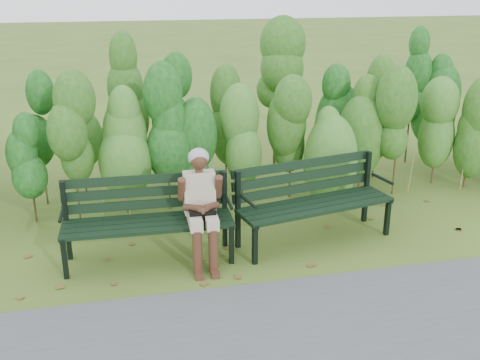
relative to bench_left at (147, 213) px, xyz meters
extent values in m
plane|color=#4C5B22|center=(1.20, 0.04, -0.58)|extent=(80.00, 80.00, 0.00)
cube|color=#474749|center=(1.20, -2.16, -0.57)|extent=(60.00, 2.50, 0.01)
cylinder|color=#47381E|center=(-1.56, 1.34, -0.18)|extent=(0.03, 0.03, 0.80)
ellipsoid|color=#2C5714|center=(-1.56, 1.34, 0.46)|extent=(0.64, 0.64, 1.44)
cylinder|color=#47381E|center=(-0.94, 1.34, -0.18)|extent=(0.03, 0.03, 0.80)
ellipsoid|color=#2C5714|center=(-0.94, 1.34, 0.46)|extent=(0.64, 0.64, 1.44)
cylinder|color=#47381E|center=(-0.33, 1.34, -0.18)|extent=(0.03, 0.03, 0.80)
ellipsoid|color=#2C5714|center=(-0.33, 1.34, 0.46)|extent=(0.64, 0.64, 1.44)
cylinder|color=#47381E|center=(0.28, 1.34, -0.18)|extent=(0.03, 0.03, 0.80)
ellipsoid|color=#2C5714|center=(0.28, 1.34, 0.46)|extent=(0.64, 0.64, 1.44)
cylinder|color=#47381E|center=(0.89, 1.34, -0.18)|extent=(0.03, 0.03, 0.80)
ellipsoid|color=#2C5714|center=(0.89, 1.34, 0.46)|extent=(0.64, 0.64, 1.44)
cylinder|color=#47381E|center=(1.50, 1.34, -0.18)|extent=(0.03, 0.03, 0.80)
ellipsoid|color=#2C5714|center=(1.50, 1.34, 0.46)|extent=(0.64, 0.64, 1.44)
cylinder|color=#47381E|center=(2.12, 1.34, -0.18)|extent=(0.03, 0.03, 0.80)
ellipsoid|color=#2C5714|center=(2.12, 1.34, 0.46)|extent=(0.64, 0.64, 1.44)
cylinder|color=#47381E|center=(2.73, 1.34, -0.18)|extent=(0.03, 0.03, 0.80)
ellipsoid|color=#2C5714|center=(2.73, 1.34, 0.46)|extent=(0.64, 0.64, 1.44)
cylinder|color=#47381E|center=(3.34, 1.34, -0.18)|extent=(0.03, 0.03, 0.80)
ellipsoid|color=#2C5714|center=(3.34, 1.34, 0.46)|extent=(0.64, 0.64, 1.44)
cylinder|color=#47381E|center=(3.95, 1.34, -0.18)|extent=(0.03, 0.03, 0.80)
ellipsoid|color=#2C5714|center=(3.95, 1.34, 0.46)|extent=(0.64, 0.64, 1.44)
cylinder|color=#47381E|center=(4.56, 1.34, -0.18)|extent=(0.03, 0.03, 0.80)
ellipsoid|color=#2C5714|center=(4.56, 1.34, 0.46)|extent=(0.64, 0.64, 1.44)
cylinder|color=#47381E|center=(5.17, 1.34, -0.18)|extent=(0.03, 0.03, 0.80)
ellipsoid|color=#2C5714|center=(5.17, 1.34, 0.46)|extent=(0.64, 0.64, 1.44)
cylinder|color=#47381E|center=(-1.49, 2.34, -0.03)|extent=(0.04, 0.04, 1.10)
ellipsoid|color=#104513|center=(-1.49, 2.34, 0.85)|extent=(0.70, 0.70, 1.98)
cylinder|color=#47381E|center=(-0.72, 2.34, -0.03)|extent=(0.04, 0.04, 1.10)
ellipsoid|color=#104513|center=(-0.72, 2.34, 0.85)|extent=(0.70, 0.70, 1.98)
cylinder|color=#47381E|center=(0.05, 2.34, -0.03)|extent=(0.04, 0.04, 1.10)
ellipsoid|color=#104513|center=(0.05, 2.34, 0.85)|extent=(0.70, 0.70, 1.98)
cylinder|color=#47381E|center=(0.81, 2.34, -0.03)|extent=(0.04, 0.04, 1.10)
ellipsoid|color=#104513|center=(0.81, 2.34, 0.85)|extent=(0.70, 0.70, 1.98)
cylinder|color=#47381E|center=(1.58, 2.34, -0.03)|extent=(0.04, 0.04, 1.10)
ellipsoid|color=#104513|center=(1.58, 2.34, 0.85)|extent=(0.70, 0.70, 1.98)
cylinder|color=#47381E|center=(2.35, 2.34, -0.03)|extent=(0.04, 0.04, 1.10)
ellipsoid|color=#104513|center=(2.35, 2.34, 0.85)|extent=(0.70, 0.70, 1.98)
cylinder|color=#47381E|center=(3.12, 2.34, -0.03)|extent=(0.04, 0.04, 1.10)
ellipsoid|color=#104513|center=(3.12, 2.34, 0.85)|extent=(0.70, 0.70, 1.98)
cylinder|color=#47381E|center=(3.89, 2.34, -0.03)|extent=(0.04, 0.04, 1.10)
ellipsoid|color=#104513|center=(3.89, 2.34, 0.85)|extent=(0.70, 0.70, 1.98)
cylinder|color=#47381E|center=(4.65, 2.34, -0.03)|extent=(0.04, 0.04, 1.10)
ellipsoid|color=#104513|center=(4.65, 2.34, 0.85)|extent=(0.70, 0.70, 1.98)
cylinder|color=#47381E|center=(5.42, 2.34, -0.03)|extent=(0.04, 0.04, 1.10)
ellipsoid|color=#104513|center=(5.42, 2.34, 0.85)|extent=(0.70, 0.70, 1.98)
cube|color=brown|center=(0.24, 0.66, -0.57)|extent=(0.09, 0.08, 0.01)
cube|color=brown|center=(1.80, 0.94, -0.57)|extent=(0.11, 0.11, 0.01)
cube|color=brown|center=(-1.44, -0.90, -0.57)|extent=(0.11, 0.10, 0.01)
cube|color=brown|center=(3.87, -0.49, -0.57)|extent=(0.11, 0.10, 0.01)
cube|color=brown|center=(0.17, 0.08, -0.57)|extent=(0.11, 0.10, 0.01)
cube|color=brown|center=(1.92, -0.74, -0.57)|extent=(0.11, 0.11, 0.01)
cube|color=brown|center=(1.58, -0.63, -0.57)|extent=(0.11, 0.10, 0.01)
cube|color=brown|center=(3.55, 0.33, -0.57)|extent=(0.11, 0.10, 0.01)
cube|color=brown|center=(3.43, -0.79, -0.57)|extent=(0.08, 0.10, 0.01)
cube|color=brown|center=(0.71, 0.35, -0.57)|extent=(0.09, 0.08, 0.01)
cube|color=brown|center=(0.69, 1.00, -0.57)|extent=(0.09, 0.07, 0.01)
cube|color=brown|center=(2.31, -0.68, -0.57)|extent=(0.10, 0.11, 0.01)
cube|color=brown|center=(-1.28, 0.51, -0.57)|extent=(0.08, 0.10, 0.01)
cube|color=brown|center=(-0.13, -0.40, -0.57)|extent=(0.10, 0.09, 0.01)
cube|color=brown|center=(-0.07, 0.11, -0.57)|extent=(0.08, 0.10, 0.01)
cube|color=brown|center=(3.03, 0.56, -0.57)|extent=(0.11, 0.10, 0.01)
cube|color=brown|center=(-1.02, 0.78, -0.57)|extent=(0.09, 0.11, 0.01)
cube|color=brown|center=(2.48, -0.19, -0.57)|extent=(0.07, 0.09, 0.01)
cube|color=brown|center=(-1.56, -0.14, -0.57)|extent=(0.11, 0.11, 0.01)
cube|color=brown|center=(3.37, -0.02, -0.57)|extent=(0.11, 0.11, 0.01)
cube|color=brown|center=(-1.51, 0.96, -0.57)|extent=(0.10, 0.08, 0.01)
cube|color=brown|center=(-1.46, -0.07, -0.57)|extent=(0.11, 0.09, 0.01)
cube|color=brown|center=(-1.40, -0.95, -0.57)|extent=(0.10, 0.09, 0.01)
cube|color=black|center=(-0.01, -0.32, -0.09)|extent=(1.96, 0.18, 0.04)
cube|color=black|center=(-0.01, -0.19, -0.09)|extent=(1.96, 0.18, 0.04)
cube|color=black|center=(0.00, -0.05, -0.09)|extent=(1.96, 0.18, 0.04)
cube|color=black|center=(0.00, 0.08, -0.09)|extent=(1.96, 0.18, 0.04)
cube|color=black|center=(0.01, 0.19, 0.03)|extent=(1.96, 0.12, 0.11)
cube|color=black|center=(0.01, 0.20, 0.18)|extent=(1.96, 0.12, 0.11)
cube|color=black|center=(0.01, 0.22, 0.34)|extent=(1.96, 0.12, 0.11)
cube|color=black|center=(-0.95, -0.31, -0.33)|extent=(0.06, 0.06, 0.49)
cube|color=black|center=(-0.93, 0.16, -0.09)|extent=(0.06, 0.06, 0.98)
cube|color=black|center=(-0.94, -0.09, -0.11)|extent=(0.07, 0.55, 0.04)
cylinder|color=black|center=(-0.94, -0.14, 0.13)|extent=(0.05, 0.41, 0.04)
cube|color=black|center=(0.92, -0.37, -0.33)|extent=(0.06, 0.06, 0.49)
cube|color=black|center=(0.94, 0.10, -0.09)|extent=(0.06, 0.06, 0.98)
cube|color=black|center=(0.93, -0.15, -0.11)|extent=(0.07, 0.55, 0.04)
cylinder|color=black|center=(0.93, -0.20, 0.13)|extent=(0.05, 0.41, 0.04)
cube|color=black|center=(2.11, -0.24, -0.08)|extent=(1.98, 0.53, 0.04)
cube|color=black|center=(2.09, -0.10, -0.08)|extent=(1.98, 0.53, 0.04)
cube|color=black|center=(2.06, 0.04, -0.08)|extent=(1.98, 0.53, 0.04)
cube|color=black|center=(2.03, 0.17, -0.08)|extent=(1.98, 0.53, 0.04)
cube|color=black|center=(2.01, 0.27, 0.04)|extent=(1.97, 0.47, 0.12)
cube|color=black|center=(2.01, 0.29, 0.20)|extent=(1.97, 0.47, 0.12)
cube|color=black|center=(2.00, 0.30, 0.35)|extent=(1.97, 0.47, 0.12)
cube|color=black|center=(1.18, -0.44, -0.33)|extent=(0.07, 0.07, 0.50)
cube|color=black|center=(1.09, 0.02, -0.08)|extent=(0.07, 0.07, 1.00)
cube|color=black|center=(1.14, -0.23, -0.10)|extent=(0.17, 0.55, 0.04)
cylinder|color=black|center=(1.15, -0.28, 0.14)|extent=(0.12, 0.42, 0.04)
cube|color=black|center=(3.05, -0.05, -0.33)|extent=(0.07, 0.07, 0.50)
cube|color=black|center=(2.95, 0.41, -0.08)|extent=(0.07, 0.07, 1.00)
cube|color=black|center=(3.01, 0.16, -0.10)|extent=(0.17, 0.55, 0.04)
cylinder|color=black|center=(3.02, 0.11, 0.14)|extent=(0.12, 0.42, 0.04)
cube|color=#BFB394|center=(0.51, -0.35, 0.00)|extent=(0.15, 0.43, 0.13)
cube|color=#BFB394|center=(0.69, -0.35, 0.00)|extent=(0.15, 0.43, 0.13)
cylinder|color=#49291A|center=(0.50, -0.52, -0.31)|extent=(0.11, 0.11, 0.53)
cylinder|color=#49291A|center=(0.68, -0.52, -0.31)|extent=(0.11, 0.11, 0.53)
cube|color=#49291A|center=(0.50, -0.60, -0.55)|extent=(0.10, 0.20, 0.06)
cube|color=#49291A|center=(0.68, -0.60, -0.55)|extent=(0.10, 0.20, 0.06)
cube|color=#BFB394|center=(0.61, -0.08, 0.23)|extent=(0.37, 0.26, 0.52)
cylinder|color=#49291A|center=(0.61, -0.10, 0.51)|extent=(0.09, 0.09, 0.10)
sphere|color=#49291A|center=(0.60, -0.11, 0.64)|extent=(0.21, 0.21, 0.21)
ellipsoid|color=gray|center=(0.61, -0.08, 0.66)|extent=(0.24, 0.23, 0.22)
cylinder|color=#49291A|center=(0.39, -0.15, 0.32)|extent=(0.10, 0.21, 0.31)
cylinder|color=#49291A|center=(0.81, -0.17, 0.32)|extent=(0.10, 0.21, 0.31)
cylinder|color=#49291A|center=(0.49, -0.29, 0.13)|extent=(0.23, 0.27, 0.13)
cylinder|color=#49291A|center=(0.70, -0.29, 0.13)|extent=(0.24, 0.26, 0.13)
sphere|color=#49291A|center=(0.60, -0.35, 0.11)|extent=(0.11, 0.11, 0.11)
cube|color=black|center=(0.60, -0.34, 0.04)|extent=(0.30, 0.13, 0.16)
camera|label=1|loc=(-0.28, -6.11, 2.58)|focal=42.00mm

